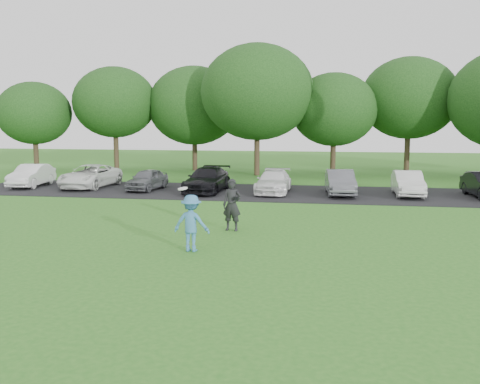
{
  "coord_description": "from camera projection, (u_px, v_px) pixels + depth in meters",
  "views": [
    {
      "loc": [
        2.98,
        -13.65,
        3.64
      ],
      "look_at": [
        0.0,
        3.5,
        1.3
      ],
      "focal_mm": 40.0,
      "sensor_mm": 36.0,
      "label": 1
    }
  ],
  "objects": [
    {
      "name": "parking_lot",
      "position": [
        272.0,
        193.0,
        27.01
      ],
      "size": [
        32.0,
        6.5,
        0.03
      ],
      "primitive_type": "cube",
      "color": "black",
      "rests_on": "ground"
    },
    {
      "name": "camera_bystander",
      "position": [
        232.0,
        205.0,
        17.66
      ],
      "size": [
        0.68,
        0.49,
        1.73
      ],
      "color": "black",
      "rests_on": "ground"
    },
    {
      "name": "ground",
      "position": [
        218.0,
        257.0,
        14.32
      ],
      "size": [
        100.0,
        100.0,
        0.0
      ],
      "primitive_type": "plane",
      "color": "#2A6D1F",
      "rests_on": "ground"
    },
    {
      "name": "parked_cars",
      "position": [
        274.0,
        181.0,
        26.79
      ],
      "size": [
        28.56,
        5.21,
        1.23
      ],
      "color": "silver",
      "rests_on": "parking_lot"
    },
    {
      "name": "frisbee_player",
      "position": [
        191.0,
        223.0,
        14.88
      ],
      "size": [
        1.07,
        0.67,
        1.81
      ],
      "color": "teal",
      "rests_on": "ground"
    },
    {
      "name": "tree_row",
      "position": [
        312.0,
        101.0,
        35.63
      ],
      "size": [
        42.39,
        9.85,
        8.64
      ],
      "color": "#38281C",
      "rests_on": "ground"
    }
  ]
}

